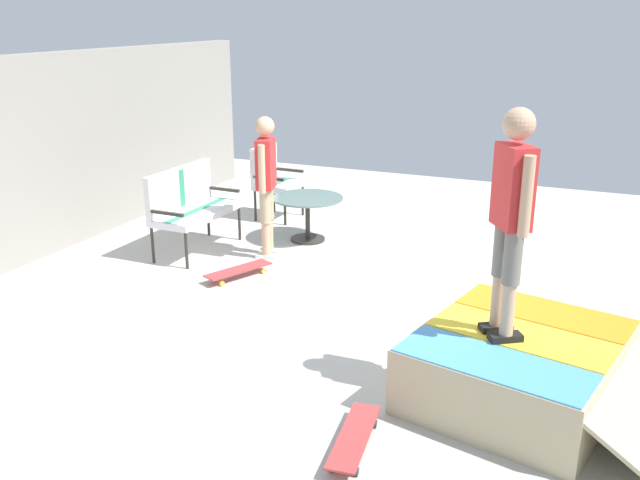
{
  "coord_description": "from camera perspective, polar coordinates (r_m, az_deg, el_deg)",
  "views": [
    {
      "loc": [
        -5.9,
        -2.21,
        2.79
      ],
      "look_at": [
        -0.07,
        0.3,
        0.7
      ],
      "focal_mm": 38.91,
      "sensor_mm": 36.0,
      "label": 1
    }
  ],
  "objects": [
    {
      "name": "patio_bench",
      "position": [
        8.54,
        -10.76,
        3.14
      ],
      "size": [
        1.26,
        0.58,
        1.02
      ],
      "color": "#2D2823",
      "rests_on": "ground_plane"
    },
    {
      "name": "skate_ramp",
      "position": [
        5.49,
        16.27,
        -10.02
      ],
      "size": [
        1.96,
        2.34,
        0.53
      ],
      "color": "tan",
      "rests_on": "ground_plane"
    },
    {
      "name": "skateboard_by_bench",
      "position": [
        7.69,
        -6.72,
        -2.49
      ],
      "size": [
        0.81,
        0.51,
        0.1
      ],
      "color": "#B23838",
      "rests_on": "ground_plane"
    },
    {
      "name": "skateboard_spare",
      "position": [
        4.83,
        2.83,
        -15.88
      ],
      "size": [
        0.82,
        0.29,
        0.1
      ],
      "color": "#B23838",
      "rests_on": "ground_plane"
    },
    {
      "name": "person_watching",
      "position": [
        8.09,
        -4.46,
        5.2
      ],
      "size": [
        0.47,
        0.3,
        1.67
      ],
      "color": "silver",
      "rests_on": "ground_plane"
    },
    {
      "name": "back_wall_cinderblock",
      "position": [
        8.72,
        -22.92,
        6.11
      ],
      "size": [
        9.0,
        0.2,
        2.35
      ],
      "color": "gray",
      "rests_on": "ground_plane"
    },
    {
      "name": "ground_plane",
      "position": [
        6.91,
        2.49,
        -6.06
      ],
      "size": [
        12.0,
        12.0,
        0.1
      ],
      "primitive_type": "cube",
      "color": "beige"
    },
    {
      "name": "person_skater",
      "position": [
        4.99,
        15.47,
        2.52
      ],
      "size": [
        0.41,
        0.35,
        1.67
      ],
      "color": "black",
      "rests_on": "skate_ramp"
    },
    {
      "name": "patio_table",
      "position": [
        8.8,
        -1.02,
        2.49
      ],
      "size": [
        0.9,
        0.9,
        0.57
      ],
      "color": "#2D2823",
      "rests_on": "ground_plane"
    },
    {
      "name": "patio_chair_near_house",
      "position": [
        9.8,
        -3.99,
        5.35
      ],
      "size": [
        0.64,
        0.57,
        1.02
      ],
      "color": "#2D2823",
      "rests_on": "ground_plane"
    }
  ]
}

